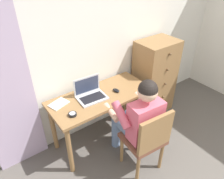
# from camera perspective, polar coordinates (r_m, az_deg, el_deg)

# --- Properties ---
(wall_back) EXTENTS (4.80, 0.05, 2.50)m
(wall_back) POSITION_cam_1_polar(r_m,az_deg,el_deg) (2.76, -3.59, 12.34)
(wall_back) COLOR silver
(wall_back) RESTS_ON ground_plane
(curtain_panel) EXTENTS (0.58, 0.03, 2.16)m
(curtain_panel) POSITION_cam_1_polar(r_m,az_deg,el_deg) (2.41, -27.04, 0.65)
(curtain_panel) COLOR #B29EBC
(curtain_panel) RESTS_ON ground_plane
(desk) EXTENTS (1.28, 0.57, 0.73)m
(desk) POSITION_cam_1_polar(r_m,az_deg,el_deg) (2.70, -2.98, -3.50)
(desk) COLOR olive
(desk) RESTS_ON ground_plane
(dresser) EXTENTS (0.58, 0.45, 1.17)m
(dresser) POSITION_cam_1_polar(r_m,az_deg,el_deg) (3.35, 11.15, 3.10)
(dresser) COLOR olive
(dresser) RESTS_ON ground_plane
(chair) EXTENTS (0.45, 0.43, 0.88)m
(chair) POSITION_cam_1_polar(r_m,az_deg,el_deg) (2.44, 9.28, -12.77)
(chair) COLOR brown
(chair) RESTS_ON ground_plane
(person_seated) EXTENTS (0.56, 0.61, 1.20)m
(person_seated) POSITION_cam_1_polar(r_m,az_deg,el_deg) (2.41, 6.87, -7.19)
(person_seated) COLOR #6B84AD
(person_seated) RESTS_ON ground_plane
(laptop) EXTENTS (0.35, 0.27, 0.24)m
(laptop) POSITION_cam_1_polar(r_m,az_deg,el_deg) (2.59, -5.75, -1.03)
(laptop) COLOR #B7BABF
(laptop) RESTS_ON desk
(computer_mouse) EXTENTS (0.07, 0.11, 0.03)m
(computer_mouse) POSITION_cam_1_polar(r_m,az_deg,el_deg) (2.69, 1.11, -0.25)
(computer_mouse) COLOR black
(computer_mouse) RESTS_ON desk
(desk_clock) EXTENTS (0.09, 0.09, 0.03)m
(desk_clock) POSITION_cam_1_polar(r_m,az_deg,el_deg) (2.36, -10.42, -6.49)
(desk_clock) COLOR black
(desk_clock) RESTS_ON desk
(notebook_pad) EXTENTS (0.25, 0.21, 0.01)m
(notebook_pad) POSITION_cam_1_polar(r_m,az_deg,el_deg) (2.55, -13.91, -3.72)
(notebook_pad) COLOR silver
(notebook_pad) RESTS_ON desk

